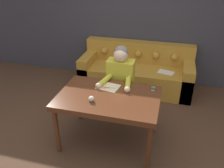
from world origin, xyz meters
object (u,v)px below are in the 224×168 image
object	(u,v)px
dining_table	(109,101)
scissors	(108,88)
couch	(136,72)
person	(120,84)
thread_spool	(153,89)
pin_cushion	(91,99)

from	to	relation	value
dining_table	scissors	xyz separation A→B (m)	(-0.07, 0.18, 0.08)
dining_table	couch	xyz separation A→B (m)	(0.09, 1.63, -0.34)
person	thread_spool	distance (m)	0.61
scissors	thread_spool	bearing A→B (deg)	9.30
person	scissors	size ratio (longest dim) A/B	5.32
couch	scissors	distance (m)	1.52
couch	person	world-z (taller)	person
person	thread_spool	size ratio (longest dim) A/B	26.14
couch	scissors	xyz separation A→B (m)	(-0.16, -1.45, 0.42)
couch	pin_cushion	bearing A→B (deg)	-98.04
thread_spool	pin_cushion	xyz separation A→B (m)	(-0.69, -0.47, 0.01)
thread_spool	pin_cushion	size ratio (longest dim) A/B	0.63
dining_table	couch	bearing A→B (deg)	86.81
couch	person	bearing A→B (deg)	-94.04
dining_table	pin_cushion	bearing A→B (deg)	-131.93
couch	thread_spool	distance (m)	1.49
person	dining_table	bearing A→B (deg)	-91.62
dining_table	person	distance (m)	0.58
person	scissors	bearing A→B (deg)	-102.23
scissors	pin_cushion	xyz separation A→B (m)	(-0.10, -0.37, 0.03)
person	thread_spool	world-z (taller)	person
couch	dining_table	bearing A→B (deg)	-93.19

